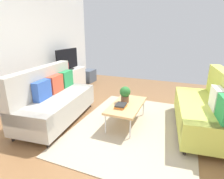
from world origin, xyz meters
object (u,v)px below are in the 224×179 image
couch_beige (54,100)px  vase_1 (58,70)px  storage_trunk (88,76)px  vase_0 (54,71)px  couch_green (207,109)px  table_book_0 (121,106)px  bottle_2 (68,66)px  tv (67,60)px  tv_console (68,80)px  bottle_0 (64,68)px  coffee_table (127,106)px  potted_plant (125,94)px  bottle_1 (66,68)px

couch_beige → vase_1: 1.80m
storage_trunk → vase_0: vase_0 is taller
couch_green → table_book_0: size_ratio=8.27×
storage_trunk → table_book_0: table_book_0 is taller
couch_beige → bottle_2: size_ratio=8.54×
couch_beige → tv: tv is taller
couch_green → tv_console: bearing=66.5°
couch_beige → vase_0: (1.27, 1.02, 0.28)m
tv_console → storage_trunk: (1.10, -0.10, -0.10)m
tv_console → vase_1: vase_1 is taller
tv → storage_trunk: 1.32m
bottle_2 → bottle_0: bearing=180.0°
tv_console → storage_trunk: 1.11m
vase_0 → bottle_0: bottle_0 is taller
couch_beige → tv: (1.85, 0.95, 0.50)m
coffee_table → couch_beige: bearing=105.5°
coffee_table → table_book_0: (-0.18, 0.06, 0.05)m
vase_1 → couch_green: bearing=-101.3°
vase_0 → bottle_2: size_ratio=0.76×
couch_green → vase_0: size_ratio=11.27×
couch_beige → potted_plant: bearing=103.5°
storage_trunk → bottle_0: bottle_0 is taller
vase_1 → vase_0: bearing=180.0°
coffee_table → bottle_2: size_ratio=4.74×
storage_trunk → tv_console: bearing=174.8°
coffee_table → storage_trunk: 3.44m
table_book_0 → vase_0: (1.05, 2.39, 0.29)m
potted_plant → couch_beige: bearing=110.0°
potted_plant → table_book_0: potted_plant is taller
coffee_table → tv: (1.45, 2.37, 0.56)m
bottle_1 → table_book_0: bearing=-123.1°
tv → table_book_0: bearing=-125.2°
tv_console → bottle_1: (-0.14, -0.04, 0.40)m
couch_green → bottle_0: size_ratio=9.19×
couch_green → tv_console: (1.16, 3.82, -0.13)m
coffee_table → potted_plant: bearing=35.6°
bottle_0 → bottle_1: bottle_0 is taller
couch_green → potted_plant: bearing=90.8°
couch_beige → storage_trunk: (2.95, 0.87, -0.23)m
coffee_table → storage_trunk: bearing=41.9°
couch_green → coffee_table: size_ratio=1.80×
storage_trunk → bottle_0: size_ratio=2.41×
storage_trunk → potted_plant: potted_plant is taller
couch_green → vase_0: couch_green is taller
couch_green → tv: 4.00m
tv_console → table_book_0: (-1.63, -2.34, 0.12)m
vase_0 → bottle_2: bottle_2 is taller
couch_green → vase_1: (0.77, 3.87, 0.28)m
vase_1 → couch_beige: bearing=-145.0°
table_book_0 → vase_0: vase_0 is taller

